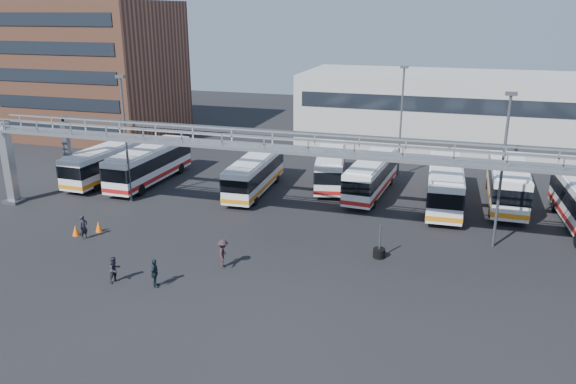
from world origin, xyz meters
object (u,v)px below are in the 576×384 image
(pedestrian_b, at_px, (115,270))
(tire_stack, at_px, (379,252))
(bus_3, at_px, (255,173))
(cone_right, at_px, (76,230))
(bus_1, at_px, (149,163))
(light_pole_mid, at_px, (503,163))
(bus_5, at_px, (371,175))
(bus_6, at_px, (445,183))
(bus_7, at_px, (507,180))
(pedestrian_d, at_px, (155,273))
(bus_0, at_px, (108,161))
(cone_left, at_px, (99,226))
(bus_4, at_px, (331,166))
(pedestrian_a, at_px, (84,227))
(light_pole_back, at_px, (401,116))
(light_pole_left, at_px, (125,133))
(pedestrian_c, at_px, (223,254))

(pedestrian_b, relative_size, tire_stack, 0.71)
(bus_3, bearing_deg, cone_right, -125.82)
(bus_3, bearing_deg, bus_1, 178.94)
(light_pole_mid, distance_m, bus_5, 13.50)
(bus_3, bearing_deg, light_pole_mid, -20.73)
(bus_6, xyz_separation_m, bus_7, (4.75, 2.14, 0.05))
(pedestrian_d, xyz_separation_m, tire_stack, (11.54, 7.67, -0.47))
(bus_6, bearing_deg, bus_1, -179.36)
(cone_right, distance_m, tire_stack, 20.86)
(bus_0, relative_size, pedestrian_d, 6.36)
(tire_stack, bearing_deg, light_pole_mid, 29.72)
(bus_6, height_order, cone_left, bus_6)
(bus_4, relative_size, tire_stack, 4.75)
(bus_1, distance_m, bus_5, 19.78)
(bus_3, xyz_separation_m, pedestrian_a, (-7.55, -13.20, -0.87))
(bus_5, xyz_separation_m, bus_7, (10.79, 0.95, 0.22))
(light_pole_back, height_order, cone_left, light_pole_back)
(light_pole_left, height_order, bus_1, light_pole_left)
(bus_5, distance_m, pedestrian_b, 23.47)
(bus_7, relative_size, tire_stack, 5.27)
(bus_1, xyz_separation_m, bus_6, (25.66, 1.35, 0.04))
(bus_3, relative_size, bus_6, 0.91)
(bus_5, height_order, cone_right, bus_5)
(bus_1, bearing_deg, cone_left, -76.79)
(pedestrian_a, height_order, cone_right, pedestrian_a)
(pedestrian_a, relative_size, pedestrian_b, 1.08)
(pedestrian_a, bearing_deg, tire_stack, -63.86)
(bus_3, distance_m, pedestrian_a, 15.23)
(bus_0, height_order, bus_6, bus_6)
(bus_1, bearing_deg, bus_5, 7.95)
(bus_1, xyz_separation_m, pedestrian_b, (8.17, -17.92, -1.07))
(pedestrian_d, relative_size, tire_stack, 0.76)
(bus_0, bearing_deg, cone_left, -57.03)
(light_pole_mid, bearing_deg, pedestrian_a, -165.63)
(bus_5, bearing_deg, bus_4, 158.79)
(bus_1, height_order, bus_3, bus_1)
(bus_6, bearing_deg, light_pole_left, -167.59)
(pedestrian_c, height_order, cone_right, pedestrian_c)
(pedestrian_d, distance_m, tire_stack, 13.87)
(bus_4, bearing_deg, pedestrian_b, -119.04)
(cone_right, bearing_deg, bus_1, 96.76)
(light_pole_mid, bearing_deg, bus_6, 115.23)
(pedestrian_a, distance_m, pedestrian_b, 7.59)
(light_pole_left, xyz_separation_m, pedestrian_b, (7.00, -12.81, -4.94))
(pedestrian_c, bearing_deg, pedestrian_a, 66.77)
(bus_5, bearing_deg, tire_stack, -73.98)
(bus_0, bearing_deg, light_pole_mid, -7.63)
(light_pole_back, distance_m, cone_right, 29.65)
(light_pole_left, height_order, bus_7, light_pole_left)
(light_pole_left, bearing_deg, cone_left, -77.58)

